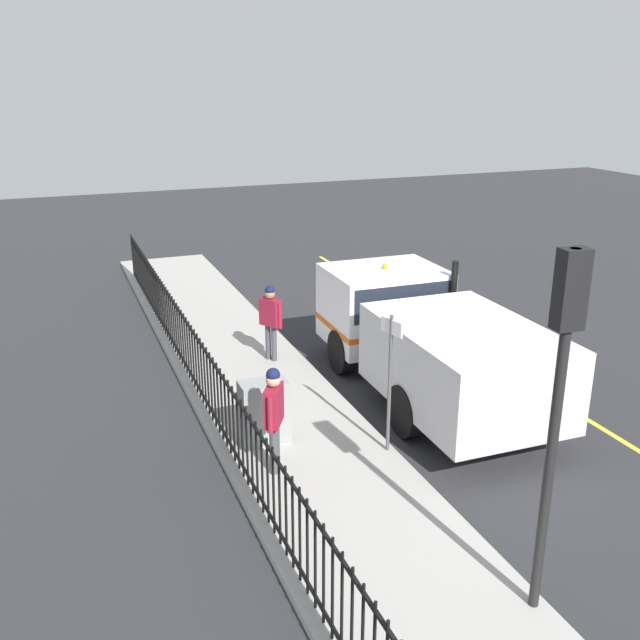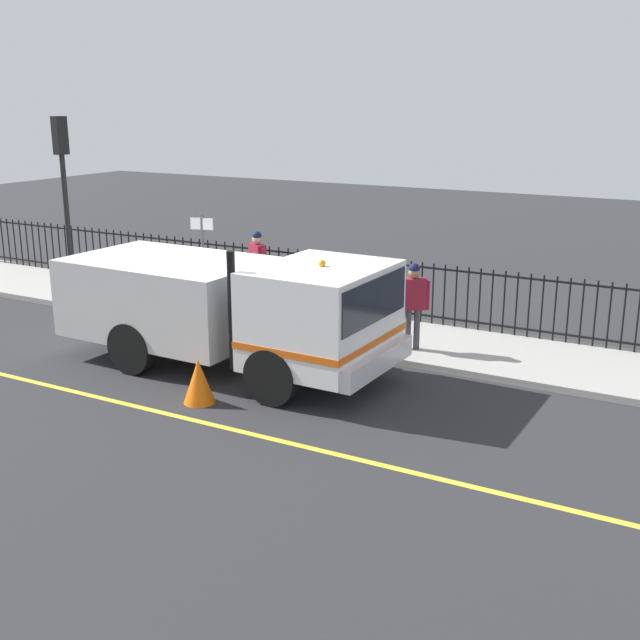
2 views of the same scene
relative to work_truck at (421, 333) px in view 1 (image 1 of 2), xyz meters
The scene contains 11 objects.
ground_plane 1.56m from the work_truck, 77.13° to the left, with size 59.83×59.83×0.00m, color #2B2B2D.
sidewalk_slab 3.39m from the work_truck, 16.30° to the left, with size 2.80×27.20×0.13m, color #A3A099.
lane_marking 2.78m from the work_truck, 158.89° to the left, with size 0.12×24.48×0.01m, color yellow.
work_truck is the anchor object (origin of this frame).
worker_standing 3.38m from the work_truck, 45.62° to the right, with size 0.43×0.55×1.70m.
pedestrian_distant 4.27m from the work_truck, 28.92° to the left, with size 0.44×0.57×1.76m.
iron_fence 4.37m from the work_truck, 11.83° to the left, with size 0.04×23.15×1.33m.
traffic_light_near 6.63m from the work_truck, 73.28° to the left, with size 0.32×0.23×4.33m.
utility_cabinet 3.81m from the work_truck, 16.61° to the left, with size 0.81×0.46×1.10m, color gray.
traffic_cone 1.91m from the work_truck, 169.04° to the right, with size 0.52×0.52×0.75m, color orange.
street_sign 2.80m from the work_truck, 50.15° to the left, with size 0.14×0.49×2.39m.
Camera 1 is at (6.50, 10.64, 6.06)m, focal length 39.77 mm.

